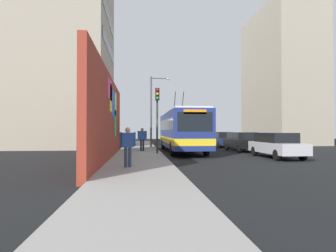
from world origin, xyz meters
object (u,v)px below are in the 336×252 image
Objects in this scene: parked_car_silver at (276,145)px; street_lamp at (153,106)px; city_bus at (181,130)px; pedestrian_near_wall at (128,144)px; parked_car_black at (242,141)px; pedestrian_midblock at (142,137)px; parked_car_red at (210,138)px; parked_car_navy at (223,139)px; traffic_light at (157,110)px.

parked_car_silver is 0.71× the size of street_lamp.
city_bus reaches higher than pedestrian_near_wall.
pedestrian_near_wall reaches higher than parked_car_black.
pedestrian_midblock is at bearing 101.33° from city_bus.
street_lamp is (15.29, -1.83, 2.90)m from pedestrian_near_wall.
parked_car_silver is at bearing -120.62° from pedestrian_midblock.
parked_car_red is (11.42, -5.20, -0.97)m from city_bus.
street_lamp is at bearing 58.58° from parked_car_black.
parked_car_navy is at bearing -80.67° from street_lamp.
street_lamp reaches higher than pedestrian_midblock.
parked_car_red is at bearing -26.78° from traffic_light.
parked_car_silver is 8.09m from traffic_light.
parked_car_silver and parked_car_navy have the same top height.
parked_car_silver is 1.19× the size of parked_car_red.
pedestrian_near_wall is 0.38× the size of traffic_light.
city_bus reaches higher than traffic_light.
pedestrian_near_wall is 9.80m from pedestrian_midblock.
parked_car_silver is at bearing -61.97° from pedestrian_near_wall.
traffic_light reaches higher than pedestrian_near_wall.
traffic_light is at bearing 153.22° from parked_car_red.
parked_car_black is 5.62m from parked_car_navy.
pedestrian_midblock is 0.39× the size of traffic_light.
parked_car_red is at bearing 0.00° from parked_car_navy.
parked_car_silver is (-5.58, -5.20, -0.97)m from city_bus.
parked_car_black is (6.03, -0.00, 0.00)m from parked_car_silver.
street_lamp is (10.45, 7.24, 3.23)m from parked_car_silver.
pedestrian_near_wall is 7.74m from traffic_light.
parked_car_black is 2.76× the size of pedestrian_midblock.
parked_car_red is 0.90× the size of traffic_light.
pedestrian_near_wall is at bearing 118.03° from parked_car_silver.
street_lamp is (5.51, -1.11, 2.85)m from pedestrian_midblock.
parked_car_navy is at bearing -40.60° from city_bus.
parked_car_navy is at bearing -51.28° from pedestrian_midblock.
traffic_light is (-3.59, 7.35, 2.34)m from parked_car_black.
parked_car_black is 8.51m from traffic_light.
parked_car_black is 1.20× the size of parked_car_red.
traffic_light is (7.27, -1.72, 2.01)m from pedestrian_near_wall.
street_lamp reaches higher than city_bus.
parked_car_black is at bearing -82.62° from pedestrian_midblock.
street_lamp reaches higher than pedestrian_near_wall.
parked_car_silver and parked_car_black have the same top height.
city_bus is 2.34× the size of parked_car_silver.
traffic_light is (-9.21, 7.35, 2.34)m from parked_car_navy.
parked_car_black is 10.97m from parked_car_red.
street_lamp is (4.88, 2.04, 2.26)m from city_bus.
parked_car_black is at bearing -180.00° from parked_car_red.
city_bus reaches higher than pedestrian_midblock.
parked_car_black and parked_car_navy have the same top height.
pedestrian_near_wall is (-4.83, 9.07, 0.32)m from parked_car_silver.
parked_car_red is at bearing 0.00° from parked_car_silver.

